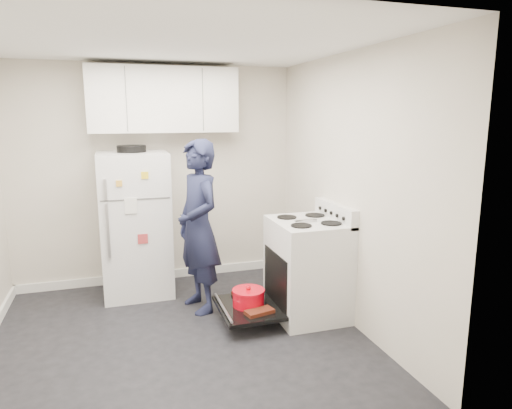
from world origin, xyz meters
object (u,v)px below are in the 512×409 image
object	(u,v)px
electric_range	(306,269)
refrigerator	(135,223)
open_oven_door	(248,302)
person	(198,227)

from	to	relation	value
electric_range	refrigerator	distance (m)	1.92
open_oven_door	person	xyz separation A→B (m)	(-0.38, 0.45, 0.66)
refrigerator	electric_range	bearing A→B (deg)	-35.58
open_oven_door	refrigerator	distance (m)	1.56
open_oven_door	refrigerator	bearing A→B (deg)	131.17
open_oven_door	person	size ratio (longest dim) A/B	0.41
person	open_oven_door	bearing A→B (deg)	25.70
open_oven_door	person	world-z (taller)	person
electric_range	open_oven_door	bearing A→B (deg)	178.99
refrigerator	person	distance (m)	0.86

